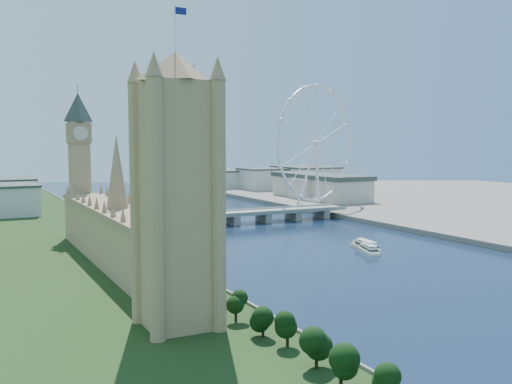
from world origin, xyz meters
TOP-DOWN VIEW (x-y plane):
  - tree_row at (-113.00, 74.00)m, footprint 7.41×215.41m
  - victoria_tower at (-135.00, 55.00)m, footprint 28.16×28.16m
  - parliament_range at (-128.00, 170.00)m, footprint 24.00×200.00m
  - big_ben at (-128.00, 278.00)m, footprint 20.02×20.02m
  - westminster_bridge at (0.00, 300.00)m, footprint 220.00×22.00m
  - london_eye at (119.98, 355.08)m, footprint 113.60×39.12m
  - county_hall at (175.00, 430.00)m, footprint 54.00×144.00m
  - city_skyline at (39.22, 560.08)m, footprint 505.00×280.00m
  - tour_boat_near at (22.00, 145.43)m, footprint 15.01×27.34m
  - tour_boat_far at (26.95, 154.12)m, footprint 12.28×29.94m

SIDE VIEW (x-z plane):
  - county_hall at x=175.00m, z-range -17.50..17.50m
  - tour_boat_near at x=22.00m, z-range -2.92..2.92m
  - tour_boat_far at x=26.95m, z-range -3.21..3.21m
  - westminster_bridge at x=0.00m, z-range 1.88..11.38m
  - tree_row at x=-113.00m, z-range -0.71..18.67m
  - city_skyline at x=39.22m, z-range 0.96..32.96m
  - parliament_range at x=-128.00m, z-range -16.52..53.48m
  - victoria_tower at x=-135.00m, z-range -1.51..110.49m
  - big_ben at x=-128.00m, z-range 11.57..121.57m
  - london_eye at x=119.98m, z-range 5.37..129.67m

